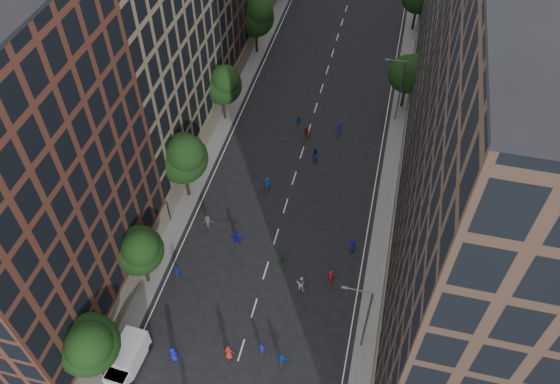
% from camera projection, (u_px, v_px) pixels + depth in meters
% --- Properties ---
extents(ground, '(240.00, 240.00, 0.00)m').
position_uv_depth(ground, '(308.00, 132.00, 70.29)').
color(ground, black).
rests_on(ground, ground).
extents(sidewalk_left, '(4.00, 105.00, 0.15)m').
position_uv_depth(sidewalk_left, '(236.00, 84.00, 77.04)').
color(sidewalk_left, slate).
rests_on(sidewalk_left, ground).
extents(sidewalk_right, '(4.00, 105.00, 0.15)m').
position_uv_depth(sidewalk_right, '(407.00, 109.00, 73.27)').
color(sidewalk_right, slate).
rests_on(sidewalk_right, ground).
extents(bldg_left_a, '(14.00, 22.00, 30.00)m').
position_uv_depth(bldg_left_a, '(8.00, 188.00, 43.19)').
color(bldg_left_a, '#51291F').
rests_on(bldg_left_a, ground).
extents(bldg_left_b, '(14.00, 26.00, 34.00)m').
position_uv_depth(bldg_left_b, '(129.00, 13.00, 57.44)').
color(bldg_left_b, '#7E6D52').
rests_on(bldg_left_b, ground).
extents(bldg_right_a, '(14.00, 30.00, 36.00)m').
position_uv_depth(bldg_right_a, '(516.00, 211.00, 37.63)').
color(bldg_right_a, '#443024').
rests_on(bldg_right_a, ground).
extents(bldg_right_b, '(14.00, 28.00, 33.00)m').
position_uv_depth(bldg_right_b, '(498.00, 18.00, 57.74)').
color(bldg_right_b, '#5E584E').
rests_on(bldg_right_b, ground).
extents(tree_left_0, '(5.20, 5.20, 8.83)m').
position_uv_depth(tree_left_0, '(88.00, 344.00, 43.93)').
color(tree_left_0, black).
rests_on(tree_left_0, ground).
extents(tree_left_1, '(4.80, 4.80, 8.21)m').
position_uv_depth(tree_left_1, '(139.00, 250.00, 50.79)').
color(tree_left_1, black).
rests_on(tree_left_1, ground).
extents(tree_left_2, '(5.60, 5.60, 9.45)m').
position_uv_depth(tree_left_2, '(183.00, 157.00, 58.04)').
color(tree_left_2, black).
rests_on(tree_left_2, ground).
extents(tree_left_3, '(5.00, 5.00, 8.58)m').
position_uv_depth(tree_left_3, '(223.00, 83.00, 67.63)').
color(tree_left_3, black).
rests_on(tree_left_3, ground).
extents(tree_left_4, '(5.40, 5.40, 9.08)m').
position_uv_depth(tree_left_4, '(257.00, 16.00, 77.90)').
color(tree_left_4, black).
rests_on(tree_left_4, ground).
extents(tree_right_a, '(5.00, 5.00, 8.39)m').
position_uv_depth(tree_right_a, '(410.00, 73.00, 69.49)').
color(tree_right_a, black).
rests_on(tree_right_a, ground).
extents(streetlamp_near, '(2.64, 0.22, 9.06)m').
position_uv_depth(streetlamp_near, '(365.00, 317.00, 46.50)').
color(streetlamp_near, '#595B60').
rests_on(streetlamp_near, ground).
extents(streetlamp_far, '(2.64, 0.22, 9.06)m').
position_uv_depth(streetlamp_far, '(399.00, 88.00, 68.12)').
color(streetlamp_far, '#595B60').
rests_on(streetlamp_far, ground).
extents(cargo_van, '(2.60, 5.03, 2.60)m').
position_uv_depth(cargo_van, '(127.00, 358.00, 48.02)').
color(cargo_van, silver).
rests_on(cargo_van, ground).
extents(skater_0, '(1.03, 0.75, 1.94)m').
position_uv_depth(skater_0, '(174.00, 354.00, 48.69)').
color(skater_0, '#131A9D').
rests_on(skater_0, ground).
extents(skater_1, '(0.57, 0.39, 1.54)m').
position_uv_depth(skater_1, '(262.00, 349.00, 49.22)').
color(skater_1, '#1719BA').
rests_on(skater_1, ground).
extents(skater_4, '(0.94, 0.43, 1.58)m').
position_uv_depth(skater_4, '(177.00, 272.00, 54.78)').
color(skater_4, '#152FB1').
rests_on(skater_4, ground).
extents(skater_5, '(1.42, 0.46, 1.53)m').
position_uv_depth(skater_5, '(282.00, 359.00, 48.57)').
color(skater_5, '#1548AB').
rests_on(skater_5, ground).
extents(skater_6, '(0.92, 0.63, 1.82)m').
position_uv_depth(skater_6, '(229.00, 352.00, 48.85)').
color(skater_6, '#AD261C').
rests_on(skater_6, ground).
extents(skater_7, '(0.76, 0.60, 1.82)m').
position_uv_depth(skater_7, '(331.00, 277.00, 54.28)').
color(skater_7, '#A51B26').
rests_on(skater_7, ground).
extents(skater_8, '(1.06, 0.90, 1.91)m').
position_uv_depth(skater_8, '(301.00, 284.00, 53.69)').
color(skater_8, silver).
rests_on(skater_8, ground).
extents(skater_9, '(1.26, 0.97, 1.73)m').
position_uv_depth(skater_9, '(208.00, 222.00, 59.09)').
color(skater_9, '#3A3B3E').
rests_on(skater_9, ground).
extents(skater_10, '(0.94, 0.56, 1.49)m').
position_uv_depth(skater_10, '(282.00, 259.00, 55.97)').
color(skater_10, '#216F36').
rests_on(skater_10, ground).
extents(skater_11, '(1.62, 0.55, 1.74)m').
position_uv_depth(skater_11, '(237.00, 238.00, 57.57)').
color(skater_11, '#1415AA').
rests_on(skater_11, ground).
extents(skater_12, '(0.89, 0.71, 1.59)m').
position_uv_depth(skater_12, '(353.00, 245.00, 57.06)').
color(skater_12, '#15118D').
rests_on(skater_12, ground).
extents(skater_13, '(0.76, 0.57, 1.89)m').
position_uv_depth(skater_13, '(267.00, 184.00, 62.77)').
color(skater_13, blue).
rests_on(skater_13, ground).
extents(skater_14, '(1.08, 0.96, 1.86)m').
position_uv_depth(skater_14, '(315.00, 155.00, 66.07)').
color(skater_14, navy).
rests_on(skater_14, ground).
extents(skater_15, '(1.12, 0.86, 1.53)m').
position_uv_depth(skater_15, '(339.00, 129.00, 69.53)').
color(skater_15, '#16139C').
rests_on(skater_15, ground).
extents(skater_16, '(0.99, 0.68, 1.56)m').
position_uv_depth(skater_16, '(299.00, 121.00, 70.54)').
color(skater_16, '#144BA4').
rests_on(skater_16, ground).
extents(skater_17, '(1.55, 1.00, 1.60)m').
position_uv_depth(skater_17, '(307.00, 132.00, 69.09)').
color(skater_17, maroon).
rests_on(skater_17, ground).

